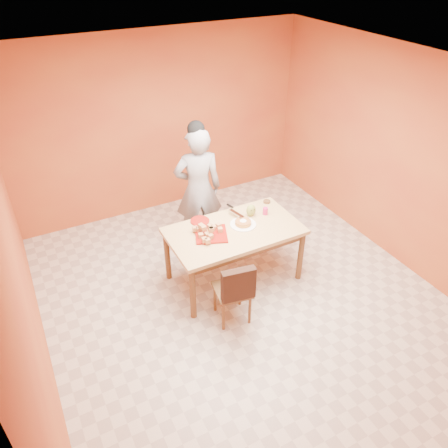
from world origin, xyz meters
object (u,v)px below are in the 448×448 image
person (198,189)px  red_dinner_plate (200,221)px  pastry_platter (211,234)px  magenta_glass (265,211)px  sponge_cake (243,223)px  dining_table (234,236)px  dining_chair (233,289)px  egg_ornament (251,210)px  checker_tin (267,202)px

person → red_dinner_plate: person is taller
pastry_platter → red_dinner_plate: bearing=89.3°
magenta_glass → sponge_cake: bearing=-167.6°
dining_table → sponge_cake: (0.14, 0.04, 0.13)m
dining_table → person: (-0.06, 0.90, 0.21)m
person → sponge_cake: size_ratio=8.85×
person → red_dinner_plate: 0.61m
sponge_cake → magenta_glass: 0.38m
dining_chair → egg_ornament: bearing=58.4°
pastry_platter → sponge_cake: size_ratio=1.86×
dining_chair → egg_ornament: (0.68, 0.79, 0.40)m
dining_table → checker_tin: bearing=27.2°
dining_table → checker_tin: 0.77m
person → pastry_platter: person is taller
dining_chair → pastry_platter: size_ratio=2.30×
dining_table → checker_tin: (0.68, 0.35, 0.11)m
pastry_platter → egg_ornament: 0.65m
dining_chair → checker_tin: bearing=52.3°
red_dinner_plate → checker_tin: (0.97, 0.00, 0.01)m
dining_table → magenta_glass: bearing=13.0°
person → checker_tin: 0.93m
pastry_platter → checker_tin: (0.98, 0.32, 0.00)m
dining_chair → red_dinner_plate: size_ratio=3.59×
person → sponge_cake: person is taller
dining_chair → magenta_glass: size_ratio=9.08×
magenta_glass → checker_tin: (0.17, 0.23, -0.03)m
pastry_platter → egg_ornament: bearing=13.2°
sponge_cake → checker_tin: 0.62m
dining_chair → pastry_platter: 0.72m
person → magenta_glass: bearing=140.0°
dining_table → sponge_cake: bearing=14.4°
dining_table → checker_tin: size_ratio=17.51×
dining_chair → egg_ornament: size_ratio=5.48×
red_dinner_plate → magenta_glass: (0.80, -0.23, 0.04)m
person → pastry_platter: size_ratio=4.75×
dining_chair → magenta_glass: magenta_glass is taller
checker_tin → magenta_glass: bearing=-126.2°
egg_ornament → checker_tin: (0.35, 0.17, -0.06)m
sponge_cake → dining_table: bearing=-165.6°
person → checker_tin: person is taller
dining_chair → checker_tin: size_ratio=9.27×
sponge_cake → egg_ornament: bearing=35.9°
pastry_platter → egg_ornament: (0.63, 0.15, 0.07)m
dining_chair → magenta_glass: (0.85, 0.73, 0.37)m
checker_tin → egg_ornament: bearing=-153.2°
dining_chair → magenta_glass: bearing=49.6°
dining_chair → pastry_platter: (0.05, 0.64, 0.33)m
dining_table → dining_chair: 0.74m
sponge_cake → egg_ornament: egg_ornament is taller
dining_chair → person: bearing=88.4°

